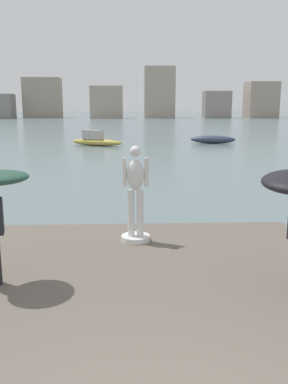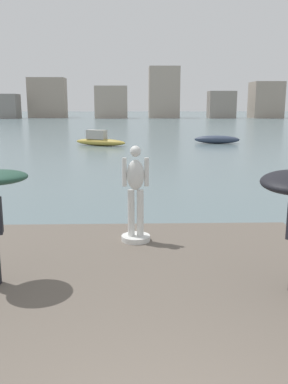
{
  "view_description": "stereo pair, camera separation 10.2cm",
  "coord_description": "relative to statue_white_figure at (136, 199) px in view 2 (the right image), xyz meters",
  "views": [
    {
      "loc": [
        -0.35,
        -2.67,
        3.36
      ],
      "look_at": [
        0.0,
        5.88,
        1.55
      ],
      "focal_mm": 38.41,
      "sensor_mm": 36.0,
      "label": 1
    },
    {
      "loc": [
        -0.25,
        -2.68,
        3.36
      ],
      "look_at": [
        0.0,
        5.88,
        1.55
      ],
      "focal_mm": 38.41,
      "sensor_mm": 36.0,
      "label": 2
    }
  ],
  "objects": [
    {
      "name": "ground_plane",
      "position": [
        0.18,
        33.92,
        -1.35
      ],
      "size": [
        400.0,
        400.0,
        0.0
      ],
      "primitive_type": "plane",
      "color": "slate"
    },
    {
      "name": "pier",
      "position": [
        0.18,
        -3.87,
        -1.15
      ],
      "size": [
        7.28,
        10.42,
        0.4
      ],
      "primitive_type": "cube",
      "color": "#60564C",
      "rests_on": "ground"
    },
    {
      "name": "statue_white_figure",
      "position": [
        0.0,
        0.0,
        0.0
      ],
      "size": [
        0.64,
        0.64,
        2.12
      ],
      "color": "silver",
      "rests_on": "pier"
    },
    {
      "name": "boat_near",
      "position": [
        7.53,
        28.0,
        -0.99
      ],
      "size": [
        4.13,
        1.78,
        0.72
      ],
      "color": "#2D384C",
      "rests_on": "ground"
    },
    {
      "name": "boat_far",
      "position": [
        -2.85,
        26.31,
        -0.89
      ],
      "size": [
        4.69,
        2.96,
        1.32
      ],
      "color": "#B2993D",
      "rests_on": "ground"
    },
    {
      "name": "distant_skyline",
      "position": [
        3.8,
        104.68,
        3.73
      ],
      "size": [
        74.4,
        11.6,
        13.49
      ],
      "color": "gray",
      "rests_on": "ground"
    }
  ]
}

